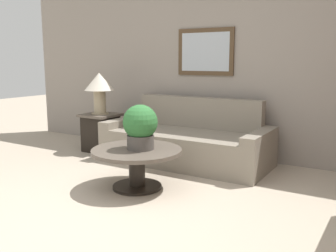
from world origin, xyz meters
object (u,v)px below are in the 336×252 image
(table_lamp, at_px, (99,86))
(couch_main, at_px, (187,142))
(coffee_table, at_px, (137,160))
(side_table, at_px, (101,132))
(potted_plant_on_table, at_px, (140,126))

(table_lamp, bearing_deg, couch_main, 4.42)
(coffee_table, relative_size, side_table, 1.70)
(coffee_table, xyz_separation_m, side_table, (-1.45, 1.08, -0.02))
(potted_plant_on_table, bearing_deg, couch_main, 93.75)
(couch_main, height_order, side_table, couch_main)
(coffee_table, xyz_separation_m, potted_plant_on_table, (0.04, 0.02, 0.36))
(couch_main, relative_size, coffee_table, 2.29)
(side_table, height_order, potted_plant_on_table, potted_plant_on_table)
(table_lamp, relative_size, potted_plant_on_table, 1.29)
(coffee_table, height_order, table_lamp, table_lamp)
(coffee_table, relative_size, potted_plant_on_table, 2.03)
(side_table, relative_size, table_lamp, 0.93)
(side_table, height_order, table_lamp, table_lamp)
(couch_main, xyz_separation_m, table_lamp, (-1.42, -0.11, 0.71))
(coffee_table, height_order, potted_plant_on_table, potted_plant_on_table)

